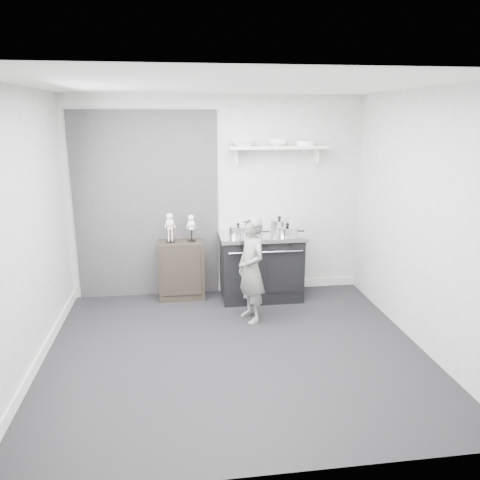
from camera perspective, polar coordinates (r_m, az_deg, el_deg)
ground at (r=5.12m, az=-0.67°, el=-13.35°), size 4.00×4.00×0.00m
room_shell at (r=4.71m, az=-2.04°, el=5.31°), size 4.02×3.62×2.71m
wall_shelf at (r=6.31m, az=4.67°, el=11.11°), size 1.30×0.26×0.24m
stove at (r=6.36m, az=2.56°, el=-3.11°), size 1.12×0.70×0.90m
side_cabinet at (r=6.41m, az=-7.15°, el=-3.62°), size 0.61×0.36×0.79m
child at (r=5.59m, az=1.38°, el=-3.58°), size 0.45×0.55×1.30m
pot_front_left at (r=6.09m, az=-0.22°, el=1.12°), size 0.32×0.24×0.18m
pot_back_right at (r=6.34m, az=4.81°, el=1.79°), size 0.35×0.27×0.22m
pot_front_right at (r=6.15m, az=5.79°, el=1.12°), size 0.37×0.28×0.17m
pot_front_center at (r=6.05m, az=1.84°, el=1.04°), size 0.30×0.21×0.18m
skeleton_full at (r=6.24m, az=-8.53°, el=1.77°), size 0.13×0.08×0.45m
skeleton_torso at (r=6.25m, az=-5.96°, el=1.69°), size 0.12×0.07×0.42m
bowl_large at (r=6.22m, az=0.39°, el=11.75°), size 0.32×0.32×0.08m
bowl_small at (r=6.30m, az=4.65°, el=11.77°), size 0.26×0.26×0.08m
plate_stack at (r=6.39m, az=8.01°, el=11.62°), size 0.25×0.25×0.06m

